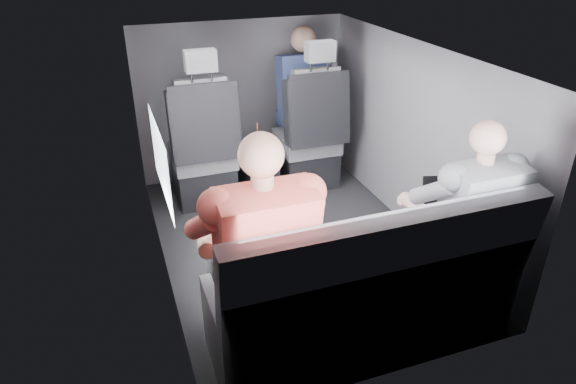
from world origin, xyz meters
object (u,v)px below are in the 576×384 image
object	(u,v)px
center_console	(257,169)
passenger_front_right	(303,92)
laptop_black	(440,200)
passenger_rear_right	(459,218)
passenger_rear_left	(257,253)
front_seat_left	(204,156)
rear_bench	(366,298)
laptop_white	(242,238)
soda_cup	(258,144)
front_seat_right	(309,142)
water_bottle	(265,146)

from	to	relation	value
center_console	passenger_front_right	bearing A→B (deg)	24.17
laptop_black	passenger_rear_right	size ratio (longest dim) A/B	0.32
passenger_rear_left	passenger_rear_right	size ratio (longest dim) A/B	1.07
front_seat_left	rear_bench	distance (m)	1.96
front_seat_left	laptop_white	world-z (taller)	front_seat_left
center_console	laptop_black	size ratio (longest dim) A/B	1.24
soda_cup	passenger_front_right	size ratio (longest dim) A/B	0.27
front_seat_left	rear_bench	bearing A→B (deg)	-76.69
front_seat_right	laptop_white	size ratio (longest dim) A/B	3.32
front_seat_left	rear_bench	xyz separation A→B (m)	(0.45, -1.90, -0.09)
laptop_black	center_console	bearing A→B (deg)	109.64
front_seat_right	laptop_black	distance (m)	1.65
center_console	passenger_rear_right	distance (m)	1.98
center_console	passenger_front_right	size ratio (longest dim) A/B	0.55
rear_bench	passenger_rear_left	xyz separation A→B (m)	(-0.55, 0.09, 0.35)
front_seat_right	passenger_front_right	xyz separation A→B (m)	(0.04, 0.26, 0.36)
water_bottle	passenger_rear_right	world-z (taller)	passenger_rear_right
center_console	soda_cup	distance (m)	0.28
water_bottle	passenger_rear_right	xyz separation A→B (m)	(0.57, -1.67, 0.14)
front_seat_left	laptop_white	distance (m)	1.65
front_seat_left	laptop_black	bearing A→B (deg)	-57.27
passenger_rear_right	passenger_front_right	xyz separation A→B (m)	(-0.10, 2.06, 0.14)
rear_bench	water_bottle	xyz separation A→B (m)	(0.02, 1.76, 0.17)
front_seat_right	passenger_front_right	world-z (taller)	passenger_front_right
front_seat_right	laptop_black	size ratio (longest dim) A/B	3.26
rear_bench	passenger_rear_left	size ratio (longest dim) A/B	1.24
soda_cup	laptop_white	size ratio (longest dim) A/B	0.63
soda_cup	passenger_rear_right	bearing A→B (deg)	-71.01
rear_bench	laptop_black	xyz separation A→B (m)	(0.59, 0.28, 0.32)
rear_bench	center_console	bearing A→B (deg)	90.00
front_seat_right	laptop_black	xyz separation A→B (m)	(0.14, -1.62, 0.23)
laptop_white	passenger_rear_right	distance (m)	1.17
center_console	rear_bench	world-z (taller)	rear_bench
soda_cup	laptop_white	xyz separation A→B (m)	(-0.55, -1.57, 0.17)
laptop_white	passenger_rear_right	world-z (taller)	passenger_rear_right
front_seat_left	soda_cup	world-z (taller)	front_seat_left
passenger_front_right	passenger_rear_right	bearing A→B (deg)	-87.21
passenger_rear_left	passenger_front_right	distance (m)	2.31
center_console	passenger_rear_left	size ratio (longest dim) A/B	0.37
center_console	soda_cup	xyz separation A→B (m)	(-0.02, -0.09, 0.26)
center_console	water_bottle	distance (m)	0.33
front_seat_left	passenger_front_right	distance (m)	1.03
front_seat_right	rear_bench	bearing A→B (deg)	-103.31
rear_bench	passenger_rear_right	bearing A→B (deg)	9.25
passenger_rear_left	rear_bench	bearing A→B (deg)	-9.79
passenger_rear_right	laptop_black	bearing A→B (deg)	87.50
passenger_rear_right	soda_cup	bearing A→B (deg)	108.99
rear_bench	laptop_white	bearing A→B (deg)	154.24
rear_bench	water_bottle	distance (m)	1.77
passenger_rear_right	laptop_white	bearing A→B (deg)	171.17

